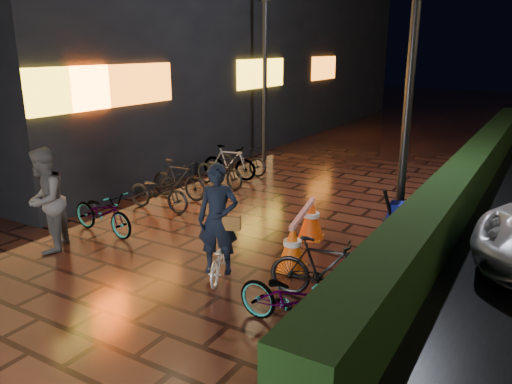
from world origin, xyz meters
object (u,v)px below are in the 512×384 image
Objects in this scene: traffic_barrier at (303,232)px; cart_assembly at (399,213)px; bystander_person at (45,200)px; cyclist at (219,237)px.

traffic_barrier is 1.90m from cart_assembly.
bystander_person reaches higher than cyclist.
cart_assembly is (5.07, 3.59, -0.39)m from bystander_person.
traffic_barrier is (3.83, 2.16, -0.52)m from bystander_person.
cyclist is 0.95× the size of traffic_barrier.
traffic_barrier is at bearing -130.99° from cart_assembly.
cart_assembly is at bearing 57.23° from cyclist.
cart_assembly is at bearing 49.01° from traffic_barrier.
cart_assembly is at bearing 94.35° from bystander_person.
bystander_person is 1.00× the size of cyclist.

